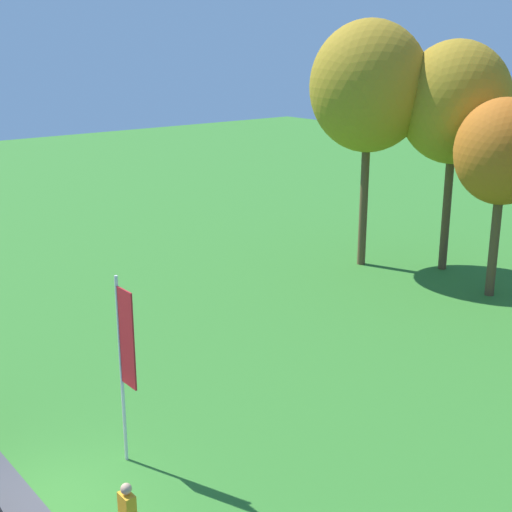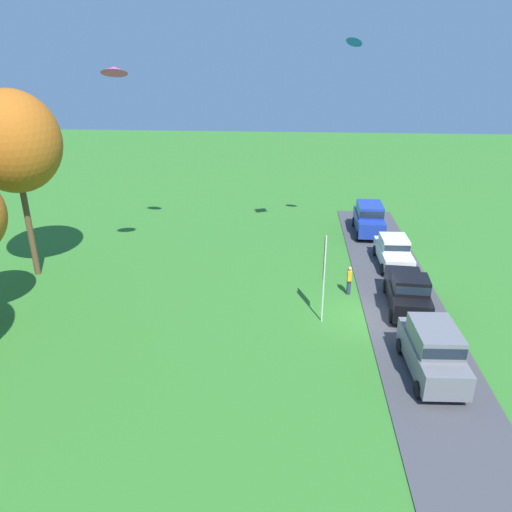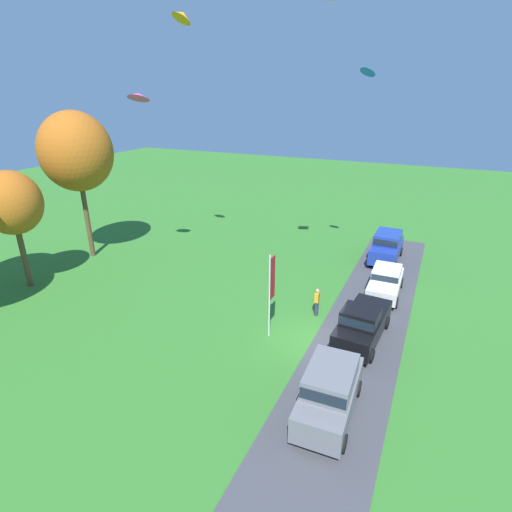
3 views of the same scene
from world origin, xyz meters
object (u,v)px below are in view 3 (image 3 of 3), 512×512
car_suv_by_flagpole (330,389)px  car_sedan_near_entrance (386,280)px  tree_far_right (11,203)px  tree_right_of_center (76,152)px  car_pickup_mid_row (362,323)px  flag_banner (271,284)px  person_beside_suv (317,302)px  kite_delta_mid_center (139,96)px  kite_delta_low_drifter (369,70)px  kite_delta_over_trees (182,16)px  car_suv_far_end (387,246)px

car_suv_by_flagpole → car_sedan_near_entrance: bearing=-2.4°
tree_far_right → tree_right_of_center: tree_right_of_center is taller
car_pickup_mid_row → flag_banner: bearing=105.7°
car_pickup_mid_row → person_beside_suv: car_pickup_mid_row is taller
person_beside_suv → flag_banner: flag_banner is taller
kite_delta_mid_center → kite_delta_low_drifter: size_ratio=1.37×
kite_delta_over_trees → kite_delta_low_drifter: size_ratio=1.26×
person_beside_suv → tree_right_of_center: bearing=85.8°
car_sedan_near_entrance → person_beside_suv: 5.37m
car_pickup_mid_row → flag_banner: size_ratio=1.09×
kite_delta_over_trees → kite_delta_mid_center: kite_delta_over_trees is taller
kite_delta_mid_center → kite_delta_low_drifter: bearing=-64.8°
tree_far_right → kite_delta_low_drifter: (12.15, -18.91, 7.69)m
person_beside_suv → kite_delta_low_drifter: bearing=-1.6°
flag_banner → kite_delta_low_drifter: size_ratio=4.55×
tree_far_right → tree_right_of_center: (5.79, 0.26, 2.41)m
car_pickup_mid_row → tree_right_of_center: bearing=82.1°
flag_banner → car_suv_far_end: bearing=-17.6°
kite_delta_over_trees → kite_delta_low_drifter: bearing=-71.7°
car_pickup_mid_row → kite_delta_over_trees: kite_delta_over_trees is taller
car_pickup_mid_row → kite_delta_low_drifter: size_ratio=4.97×
car_pickup_mid_row → kite_delta_low_drifter: 15.68m
tree_right_of_center → car_sedan_near_entrance: bearing=-82.6°
car_suv_by_flagpole → tree_right_of_center: tree_right_of_center is taller
person_beside_suv → kite_delta_mid_center: bearing=82.9°
kite_delta_low_drifter → flag_banner: bearing=170.0°
kite_delta_over_trees → kite_delta_mid_center: 5.62m
kite_delta_low_drifter → car_sedan_near_entrance: bearing=-139.1°
tree_right_of_center → kite_delta_mid_center: 7.20m
car_suv_far_end → kite_delta_mid_center: bearing=118.9°
tree_far_right → flag_banner: tree_far_right is taller
car_sedan_near_entrance → car_suv_far_end: (5.75, 0.77, 0.25)m
car_sedan_near_entrance → car_suv_far_end: size_ratio=0.95×
person_beside_suv → tree_far_right: tree_far_right is taller
car_suv_by_flagpole → car_sedan_near_entrance: (11.64, -0.48, -0.25)m
car_suv_far_end → tree_right_of_center: (-8.64, 21.40, 6.81)m
car_suv_by_flagpole → flag_banner: bearing=44.7°
car_pickup_mid_row → person_beside_suv: (1.62, 2.89, -0.23)m
car_sedan_near_entrance → kite_delta_low_drifter: bearing=40.9°
tree_right_of_center → flag_banner: 18.54m
car_suv_far_end → flag_banner: bearing=162.4°
person_beside_suv → car_suv_by_flagpole: bearing=-159.6°
car_pickup_mid_row → tree_right_of_center: 23.13m
car_suv_far_end → tree_right_of_center: tree_right_of_center is taller
person_beside_suv → tree_far_right: (-4.39, 18.69, 4.82)m
car_suv_far_end → tree_far_right: tree_far_right is taller
tree_right_of_center → kite_delta_over_trees: (2.70, -8.09, 8.43)m
tree_far_right → tree_right_of_center: size_ratio=0.70×
flag_banner → kite_delta_over_trees: bearing=52.7°
kite_delta_over_trees → car_suv_far_end: bearing=-65.9°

